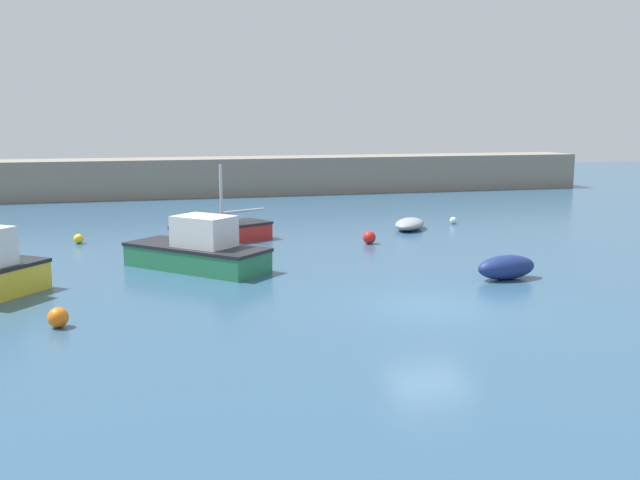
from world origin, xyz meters
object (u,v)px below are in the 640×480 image
at_px(rowboat_white_midwater, 410,224).
at_px(mooring_buoy_white, 453,220).
at_px(dinghy_near_pier, 506,267).
at_px(mooring_buoy_orange, 58,317).
at_px(mooring_buoy_red, 369,237).
at_px(motorboat_grey_hull, 198,250).
at_px(sailboat_twin_hulled, 222,233).
at_px(mooring_buoy_yellow, 79,239).

bearing_deg(rowboat_white_midwater, mooring_buoy_white, 146.10).
bearing_deg(mooring_buoy_white, dinghy_near_pier, -107.30).
bearing_deg(dinghy_near_pier, rowboat_white_midwater, 78.54).
distance_m(mooring_buoy_orange, mooring_buoy_white, 23.56).
bearing_deg(dinghy_near_pier, mooring_buoy_red, 99.80).
bearing_deg(mooring_buoy_red, motorboat_grey_hull, -156.01).
bearing_deg(mooring_buoy_orange, sailboat_twin_hulled, 64.26).
xyz_separation_m(mooring_buoy_red, mooring_buoy_orange, (-12.19, -10.06, -0.01)).
xyz_separation_m(sailboat_twin_hulled, rowboat_white_midwater, (9.56, 1.19, -0.14)).
xyz_separation_m(motorboat_grey_hull, mooring_buoy_orange, (-4.34, -6.57, -0.43)).
xyz_separation_m(rowboat_white_midwater, mooring_buoy_white, (2.97, 1.23, -0.10)).
bearing_deg(sailboat_twin_hulled, mooring_buoy_white, 164.41).
height_order(dinghy_near_pier, mooring_buoy_white, dinghy_near_pier).
relative_size(sailboat_twin_hulled, rowboat_white_midwater, 1.62).
height_order(mooring_buoy_red, mooring_buoy_orange, mooring_buoy_red).
xyz_separation_m(rowboat_white_midwater, mooring_buoy_orange, (-15.47, -13.44, -0.01)).
distance_m(dinghy_near_pier, rowboat_white_midwater, 11.32).
distance_m(rowboat_white_midwater, mooring_buoy_yellow, 15.82).
bearing_deg(sailboat_twin_hulled, dinghy_near_pier, 104.01).
bearing_deg(dinghy_near_pier, mooring_buoy_yellow, 136.03).
xyz_separation_m(mooring_buoy_white, mooring_buoy_yellow, (-18.79, -1.20, 0.03)).
relative_size(sailboat_twin_hulled, mooring_buoy_yellow, 11.18).
bearing_deg(motorboat_grey_hull, rowboat_white_midwater, -102.05).
height_order(sailboat_twin_hulled, rowboat_white_midwater, sailboat_twin_hulled).
bearing_deg(mooring_buoy_red, rowboat_white_midwater, 45.89).
distance_m(rowboat_white_midwater, mooring_buoy_red, 4.71).
bearing_deg(mooring_buoy_orange, dinghy_near_pier, 8.45).
bearing_deg(motorboat_grey_hull, mooring_buoy_yellow, -9.53).
height_order(motorboat_grey_hull, mooring_buoy_yellow, motorboat_grey_hull).
bearing_deg(mooring_buoy_yellow, mooring_buoy_red, -15.20).
relative_size(motorboat_grey_hull, mooring_buoy_yellow, 12.68).
relative_size(motorboat_grey_hull, mooring_buoy_orange, 9.90).
bearing_deg(mooring_buoy_yellow, sailboat_twin_hulled, -11.02).
xyz_separation_m(rowboat_white_midwater, motorboat_grey_hull, (-11.13, -6.88, 0.42)).
distance_m(dinghy_near_pier, mooring_buoy_white, 13.11).
distance_m(sailboat_twin_hulled, mooring_buoy_orange, 13.60).
height_order(dinghy_near_pier, mooring_buoy_orange, dinghy_near_pier).
bearing_deg(mooring_buoy_orange, rowboat_white_midwater, 41.00).
distance_m(mooring_buoy_white, mooring_buoy_yellow, 18.83).
distance_m(rowboat_white_midwater, mooring_buoy_white, 3.21).
bearing_deg(mooring_buoy_orange, motorboat_grey_hull, 56.56).
bearing_deg(mooring_buoy_yellow, dinghy_near_pier, -37.21).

